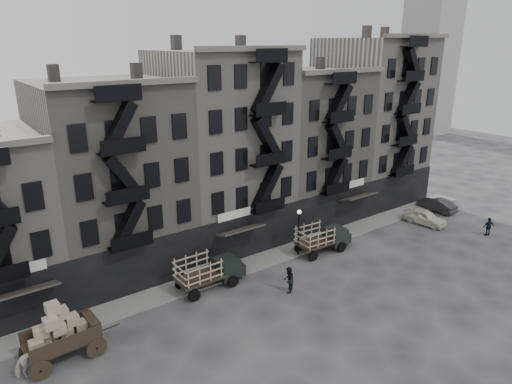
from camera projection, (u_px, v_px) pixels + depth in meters
ground at (291, 278)px, 35.83m from camera, size 140.00×140.00×0.00m
sidewalk at (262, 260)px, 38.68m from camera, size 55.00×2.50×0.15m
building_midwest at (113, 180)px, 35.36m from camera, size 10.00×11.35×16.20m
building_center at (222, 150)px, 40.66m from camera, size 10.00×11.35×18.20m
building_mideast at (305, 146)px, 46.58m from camera, size 10.00×11.35×16.20m
building_east at (371, 122)px, 51.72m from camera, size 10.00×11.35×19.20m
lamp_post at (299, 226)px, 38.62m from camera, size 0.36×0.36×4.28m
horse at (35, 360)px, 25.32m from camera, size 2.22×1.27×1.77m
wagon at (58, 328)px, 26.13m from camera, size 4.46×2.55×3.68m
stake_truck_west at (209, 269)px, 34.04m from camera, size 5.38×2.29×2.68m
stake_truck_east at (323, 236)px, 39.91m from camera, size 5.30×2.43×2.60m
car_east at (425, 217)px, 46.19m from camera, size 2.32×4.51×1.47m
car_far at (437, 205)px, 49.82m from camera, size 1.53×4.28×1.40m
pedestrian_mid at (289, 280)px, 33.58m from camera, size 1.23×1.20×2.00m
policeman at (489, 227)px, 43.43m from camera, size 1.14×0.89×1.80m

